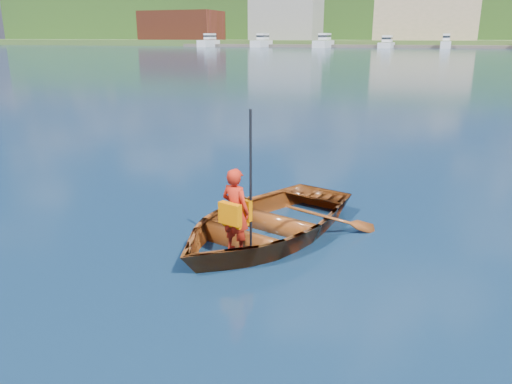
{
  "coord_description": "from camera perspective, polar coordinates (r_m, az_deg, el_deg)",
  "views": [
    {
      "loc": [
        1.45,
        -6.31,
        3.0
      ],
      "look_at": [
        -1.07,
        0.58,
        0.71
      ],
      "focal_mm": 35.0,
      "sensor_mm": 36.0,
      "label": 1
    }
  ],
  "objects": [
    {
      "name": "child_paddler",
      "position": [
        6.88,
        -2.33,
        -2.18
      ],
      "size": [
        0.51,
        0.41,
        2.0
      ],
      "color": "red",
      "rests_on": "ground"
    },
    {
      "name": "ground",
      "position": [
        7.14,
        6.51,
        -7.67
      ],
      "size": [
        600.0,
        600.0,
        0.0
      ],
      "color": "#172C46",
      "rests_on": "ground"
    },
    {
      "name": "marina_yachts",
      "position": [
        149.64,
        20.83,
        15.62
      ],
      "size": [
        143.85,
        13.46,
        4.3
      ],
      "color": "silver",
      "rests_on": "ground"
    },
    {
      "name": "dock",
      "position": [
        154.33,
        20.72,
        15.28
      ],
      "size": [
        160.05,
        7.45,
        0.8
      ],
      "color": "brown",
      "rests_on": "ground"
    },
    {
      "name": "waterfront_buildings",
      "position": [
        171.62,
        17.87,
        18.11
      ],
      "size": [
        202.0,
        16.0,
        14.0
      ],
      "color": "brown",
      "rests_on": "ground"
    },
    {
      "name": "rowboat",
      "position": [
        7.8,
        0.99,
        -3.43
      ],
      "size": [
        3.64,
        4.36,
        0.78
      ],
      "color": "brown",
      "rests_on": "ground"
    },
    {
      "name": "shoreline",
      "position": [
        243.04,
        20.74,
        17.98
      ],
      "size": [
        400.0,
        140.0,
        22.0
      ],
      "color": "#385721",
      "rests_on": "ground"
    }
  ]
}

